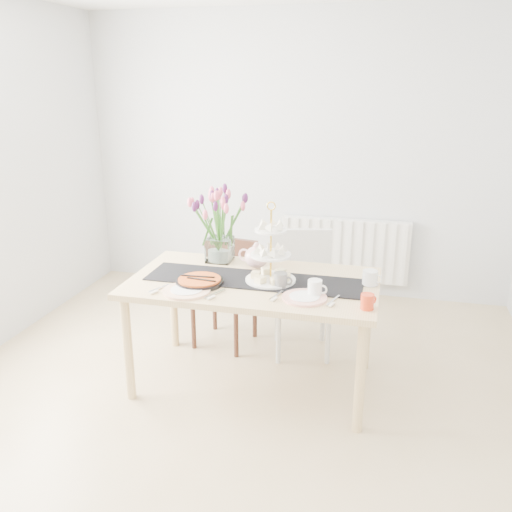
% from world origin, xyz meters
% --- Properties ---
extents(room_shell, '(4.50, 4.50, 4.50)m').
position_xyz_m(room_shell, '(0.00, 0.00, 1.30)').
color(room_shell, tan).
rests_on(room_shell, ground).
extents(radiator, '(1.20, 0.08, 0.60)m').
position_xyz_m(radiator, '(0.50, 2.19, 0.45)').
color(radiator, white).
rests_on(radiator, room_shell).
extents(dining_table, '(1.60, 0.90, 0.75)m').
position_xyz_m(dining_table, '(0.06, 0.43, 0.67)').
color(dining_table, tan).
rests_on(dining_table, ground).
extents(chair_brown, '(0.46, 0.46, 0.81)m').
position_xyz_m(chair_brown, '(-0.29, 1.03, 0.47)').
color(chair_brown, '#361A13').
rests_on(chair_brown, ground).
extents(chair_white, '(0.54, 0.54, 0.91)m').
position_xyz_m(chair_white, '(0.28, 1.03, 0.53)').
color(chair_white, silver).
rests_on(chair_white, ground).
extents(table_runner, '(1.40, 0.35, 0.01)m').
position_xyz_m(table_runner, '(0.06, 0.43, 0.75)').
color(table_runner, black).
rests_on(table_runner, dining_table).
extents(tulip_vase, '(0.63, 0.63, 0.54)m').
position_xyz_m(tulip_vase, '(-0.27, 0.75, 1.10)').
color(tulip_vase, silver).
rests_on(tulip_vase, dining_table).
extents(cake_stand, '(0.32, 0.32, 0.47)m').
position_xyz_m(cake_stand, '(0.17, 0.43, 0.89)').
color(cake_stand, gold).
rests_on(cake_stand, dining_table).
extents(teapot, '(0.30, 0.27, 0.17)m').
position_xyz_m(teapot, '(0.02, 0.66, 0.83)').
color(teapot, white).
rests_on(teapot, dining_table).
extents(cream_jug, '(0.12, 0.12, 0.10)m').
position_xyz_m(cream_jug, '(0.79, 0.53, 0.80)').
color(cream_jug, white).
rests_on(cream_jug, dining_table).
extents(tart_tin, '(0.30, 0.30, 0.04)m').
position_xyz_m(tart_tin, '(-0.26, 0.28, 0.77)').
color(tart_tin, black).
rests_on(tart_tin, dining_table).
extents(mug_grey, '(0.09, 0.09, 0.10)m').
position_xyz_m(mug_grey, '(0.26, 0.34, 0.80)').
color(mug_grey, slate).
rests_on(mug_grey, dining_table).
extents(mug_white, '(0.10, 0.10, 0.10)m').
position_xyz_m(mug_white, '(0.48, 0.26, 0.80)').
color(mug_white, white).
rests_on(mug_white, dining_table).
extents(mug_orange, '(0.11, 0.11, 0.09)m').
position_xyz_m(mug_orange, '(0.80, 0.14, 0.80)').
color(mug_orange, red).
rests_on(mug_orange, dining_table).
extents(plate_left, '(0.39, 0.39, 0.02)m').
position_xyz_m(plate_left, '(-0.29, 0.14, 0.76)').
color(plate_left, white).
rests_on(plate_left, dining_table).
extents(plate_right, '(0.34, 0.34, 0.01)m').
position_xyz_m(plate_right, '(0.43, 0.20, 0.76)').
color(plate_right, white).
rests_on(plate_right, dining_table).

